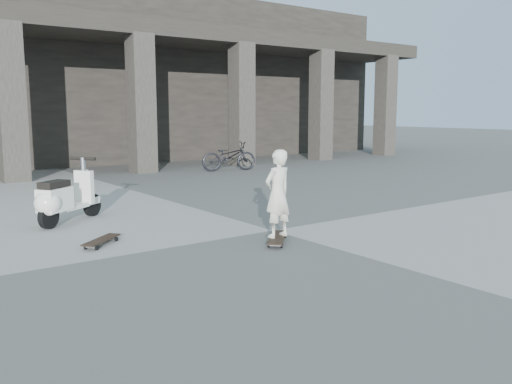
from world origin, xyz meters
TOP-DOWN VIEW (x-y plane):
  - ground at (0.00, 0.00)m, footprint 90.00×90.00m
  - colonnade at (-0.00, 13.77)m, footprint 28.00×8.82m
  - longboard at (-0.42, -0.64)m, footprint 0.73×0.74m
  - skateboard_spare at (-2.44, 0.67)m, footprint 0.68×0.60m
  - child at (-0.42, -0.64)m, footprint 0.47×0.34m
  - scooter at (-2.48, 2.32)m, footprint 1.30×0.98m
  - bicycle at (4.04, 7.30)m, footprint 1.76×1.02m

SIDE VIEW (x-z plane):
  - ground at x=0.00m, z-range 0.00..0.00m
  - longboard at x=-0.42m, z-range 0.02..0.11m
  - skateboard_spare at x=-2.44m, z-range 0.02..0.11m
  - scooter at x=-2.48m, z-range -0.11..0.94m
  - bicycle at x=4.04m, z-range 0.00..0.88m
  - child at x=-0.42m, z-range 0.08..1.30m
  - colonnade at x=0.00m, z-range 0.03..6.03m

